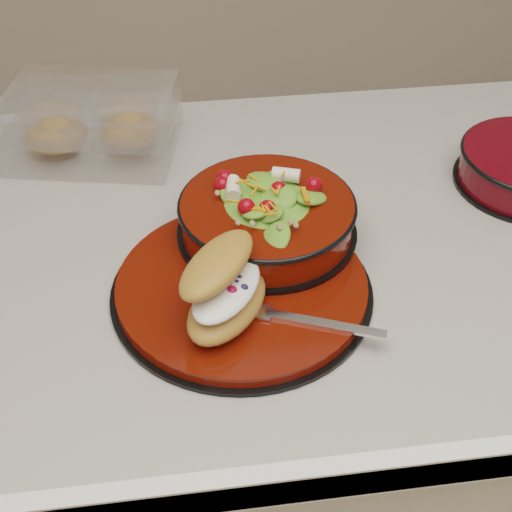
{
  "coord_description": "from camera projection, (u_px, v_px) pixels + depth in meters",
  "views": [
    {
      "loc": [
        -0.33,
        -0.73,
        1.5
      ],
      "look_at": [
        -0.24,
        -0.09,
        0.94
      ],
      "focal_mm": 50.0,
      "sensor_mm": 36.0,
      "label": 1
    }
  ],
  "objects": [
    {
      "name": "island_counter",
      "position": [
        384.0,
        418.0,
        1.26
      ],
      "size": [
        1.24,
        0.74,
        0.9
      ],
      "color": "white",
      "rests_on": "ground"
    },
    {
      "name": "fork",
      "position": [
        305.0,
        320.0,
        0.8
      ],
      "size": [
        0.16,
        0.08,
        0.0
      ],
      "rotation": [
        0.0,
        0.0,
        1.18
      ],
      "color": "silver",
      "rests_on": "dinner_plate"
    },
    {
      "name": "dinner_plate",
      "position": [
        243.0,
        287.0,
        0.85
      ],
      "size": [
        0.32,
        0.32,
        0.02
      ],
      "rotation": [
        0.0,
        0.0,
        0.29
      ],
      "color": "black",
      "rests_on": "island_counter"
    },
    {
      "name": "pastry_box",
      "position": [
        92.0,
        124.0,
        1.08
      ],
      "size": [
        0.28,
        0.23,
        0.09
      ],
      "rotation": [
        0.0,
        0.0,
        -0.21
      ],
      "color": "white",
      "rests_on": "island_counter"
    },
    {
      "name": "salad_bowl",
      "position": [
        267.0,
        211.0,
        0.89
      ],
      "size": [
        0.23,
        0.23,
        0.1
      ],
      "rotation": [
        0.0,
        0.0,
        -0.17
      ],
      "color": "black",
      "rests_on": "dinner_plate"
    },
    {
      "name": "croissant",
      "position": [
        226.0,
        288.0,
        0.78
      ],
      "size": [
        0.13,
        0.16,
        0.08
      ],
      "rotation": [
        0.0,
        0.0,
        0.99
      ],
      "color": "#B56E37",
      "rests_on": "dinner_plate"
    }
  ]
}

